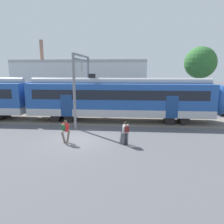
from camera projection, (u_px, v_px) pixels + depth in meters
The scene contains 7 objects.
ground_plane at pixel (77, 140), 16.21m from camera, with size 160.00×160.00×0.00m, color #515156.
track_bed at pixel (15, 119), 23.12m from camera, with size 80.00×4.40×0.01m, color slate.
pedestrian_red at pixel (65, 129), 15.42m from camera, with size 0.67×0.54×1.67m.
pedestrian_white at pixel (126, 131), 15.02m from camera, with size 0.51×0.71×1.67m.
catenary_gantry at pixel (82, 78), 21.67m from camera, with size 0.24×6.64×6.53m.
background_building at pixel (81, 83), 31.15m from camera, with size 18.29×5.00×9.20m.
street_tree_right at pixel (200, 63), 29.56m from camera, with size 4.30×4.30×8.20m.
Camera 1 is at (3.90, -15.22, 5.18)m, focal length 35.00 mm.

